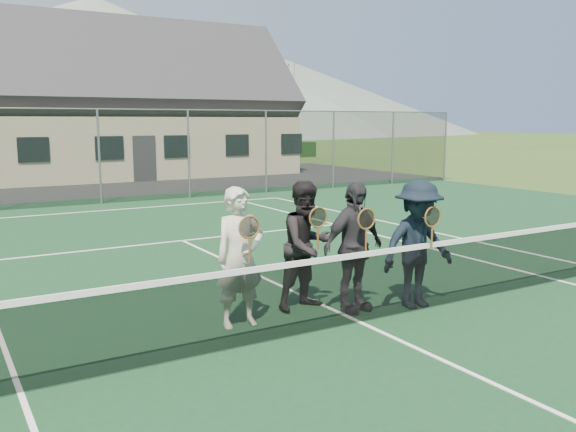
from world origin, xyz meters
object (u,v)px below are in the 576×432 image
player_d (418,245)px  tennis_net (361,284)px  clubhouse (127,93)px  player_c (354,247)px  player_a (240,257)px  player_b (307,245)px

player_d → tennis_net: bearing=-172.1°
clubhouse → player_c: size_ratio=8.67×
tennis_net → player_a: bearing=153.4°
tennis_net → clubhouse: size_ratio=0.75×
tennis_net → clubhouse: clubhouse is taller
player_c → tennis_net: bearing=-116.1°
tennis_net → player_b: size_ratio=6.49×
clubhouse → player_c: 24.02m
player_c → player_d: same height
player_a → player_b: size_ratio=1.00×
player_a → player_b: same height
tennis_net → player_b: bearing=105.4°
player_c → player_d: (0.88, -0.32, -0.00)m
tennis_net → player_d: 1.18m
player_b → clubhouse: bearing=79.6°
player_b → player_d: same height
clubhouse → player_b: size_ratio=8.67×
tennis_net → player_d: size_ratio=6.49×
player_c → player_d: 0.93m
player_c → player_d: bearing=-20.0°
player_b → player_c: 0.65m
tennis_net → player_a: (-1.39, 0.70, 0.38)m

